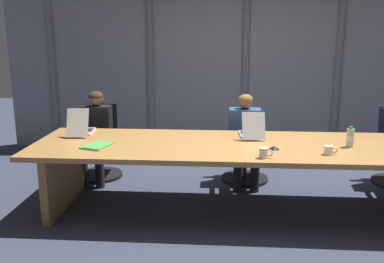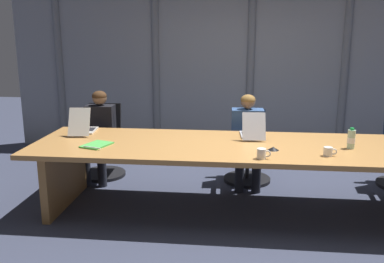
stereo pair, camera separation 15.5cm
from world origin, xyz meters
name	(u,v)px [view 2 (the right image)]	position (x,y,z in m)	size (l,w,h in m)	color
ground_plane	(247,212)	(0.00, 0.00, 0.00)	(15.03, 15.03, 0.00)	#383D51
conference_table	(249,157)	(0.00, 0.00, 0.61)	(4.51, 1.24, 0.74)	#B77F42
curtain_backdrop	(247,60)	(0.00, 2.48, 1.44)	(7.52, 0.17, 2.89)	gray
laptop_left_end	(84,128)	(-1.89, 0.34, 0.80)	(0.28, 0.51, 0.31)	beige
laptop_left_mid	(252,132)	(0.04, 0.34, 0.80)	(0.28, 0.47, 0.30)	#BCBCC1
office_chair_left_end	(103,150)	(-1.90, 1.03, 0.34)	(0.60, 0.60, 0.94)	black
office_chair_left_mid	(248,155)	(0.02, 1.03, 0.33)	(0.60, 0.60, 0.90)	navy
person_left_end	(99,131)	(-1.89, 0.87, 0.64)	(0.38, 0.55, 1.14)	black
person_left_mid	(248,135)	(0.01, 0.87, 0.63)	(0.41, 0.55, 1.13)	#335184
water_bottle_primary	(351,139)	(1.00, -0.02, 0.84)	(0.08, 0.08, 0.21)	#ADD1B2
coffee_mug_near	(328,152)	(0.73, -0.32, 0.78)	(0.13, 0.08, 0.09)	white
coffee_mug_far	(262,154)	(0.10, -0.47, 0.79)	(0.13, 0.08, 0.10)	white
conference_mic_left_side	(273,148)	(0.23, -0.17, 0.76)	(0.11, 0.11, 0.04)	black
spiral_notepad	(97,145)	(-1.55, -0.20, 0.75)	(0.31, 0.36, 0.03)	#4CB74C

